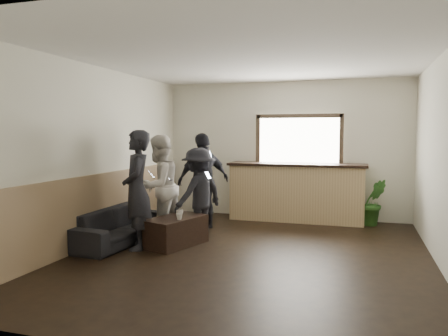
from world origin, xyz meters
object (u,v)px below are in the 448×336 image
(person_b, at_px, (159,186))
(person_c, at_px, (199,193))
(cup_b, at_px, (179,217))
(person_d, at_px, (204,181))
(sofa, at_px, (119,226))
(bar_counter, at_px, (296,189))
(cup_a, at_px, (179,212))
(potted_plant, at_px, (373,202))
(person_a, at_px, (137,190))
(coffee_table, at_px, (175,231))

(person_b, xyz_separation_m, person_c, (0.64, 0.17, -0.11))
(cup_b, xyz_separation_m, person_d, (-0.14, 1.47, 0.39))
(sofa, bearing_deg, person_b, -35.47)
(sofa, bearing_deg, bar_counter, -38.19)
(sofa, distance_m, cup_a, 0.98)
(bar_counter, bearing_deg, person_c, -125.16)
(potted_plant, distance_m, person_a, 4.47)
(coffee_table, xyz_separation_m, potted_plant, (2.98, 2.47, 0.22))
(bar_counter, bearing_deg, coffee_table, -121.29)
(coffee_table, relative_size, person_c, 0.66)
(potted_plant, bearing_deg, cup_a, -142.90)
(person_c, bearing_deg, sofa, -32.20)
(cup_b, relative_size, person_a, 0.06)
(sofa, bearing_deg, cup_a, -66.19)
(potted_plant, relative_size, person_b, 0.51)
(cup_a, distance_m, person_d, 1.17)
(cup_b, xyz_separation_m, person_a, (-0.61, -0.18, 0.41))
(cup_a, relative_size, person_c, 0.08)
(coffee_table, height_order, person_d, person_d)
(bar_counter, xyz_separation_m, cup_b, (-1.39, -2.67, -0.15))
(sofa, xyz_separation_m, person_d, (0.92, 1.42, 0.60))
(potted_plant, height_order, person_a, person_a)
(coffee_table, bearing_deg, person_b, 137.97)
(cup_b, height_order, person_b, person_b)
(sofa, bearing_deg, cup_b, -87.83)
(cup_a, bearing_deg, sofa, -161.04)
(bar_counter, distance_m, coffee_table, 2.98)
(person_b, bearing_deg, sofa, -25.33)
(coffee_table, xyz_separation_m, cup_b, (0.14, -0.16, 0.27))
(sofa, height_order, person_c, person_c)
(cup_b, distance_m, person_a, 0.75)
(coffee_table, relative_size, person_d, 0.57)
(potted_plant, bearing_deg, person_d, -158.73)
(person_c, bearing_deg, person_d, -141.09)
(cup_b, bearing_deg, person_b, 136.35)
(person_b, bearing_deg, coffee_table, 62.96)
(cup_b, height_order, person_d, person_d)
(bar_counter, relative_size, sofa, 1.45)
(coffee_table, xyz_separation_m, person_c, (0.17, 0.59, 0.53))
(coffee_table, bearing_deg, person_c, 73.69)
(potted_plant, bearing_deg, bar_counter, 178.19)
(coffee_table, distance_m, potted_plant, 3.88)
(person_b, relative_size, person_c, 1.14)
(cup_b, distance_m, person_b, 0.92)
(bar_counter, relative_size, person_a, 1.51)
(cup_b, bearing_deg, sofa, 177.32)
(person_a, distance_m, person_c, 1.13)
(person_a, bearing_deg, coffee_table, 97.84)
(sofa, xyz_separation_m, cup_a, (0.91, 0.31, 0.21))
(potted_plant, distance_m, person_c, 3.40)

